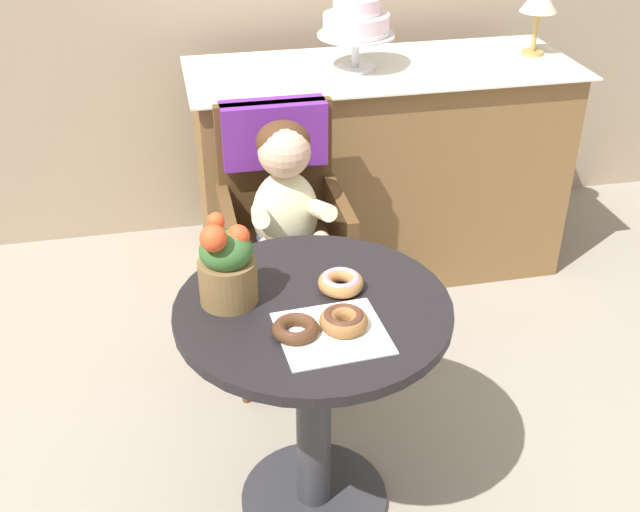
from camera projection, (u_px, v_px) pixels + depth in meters
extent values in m
plane|color=gray|center=(314.00, 499.00, 2.38)|extent=(8.00, 8.00, 0.00)
cylinder|color=black|center=(313.00, 309.00, 2.01)|extent=(0.72, 0.72, 0.03)
cylinder|color=#333338|center=(314.00, 414.00, 2.20)|extent=(0.10, 0.10, 0.69)
cylinder|color=#333338|center=(314.00, 497.00, 2.38)|extent=(0.44, 0.44, 0.02)
cube|color=brown|center=(286.00, 255.00, 2.70)|extent=(0.42, 0.42, 0.04)
cube|color=brown|center=(275.00, 165.00, 2.73)|extent=(0.40, 0.04, 0.46)
cube|color=brown|center=(229.00, 232.00, 2.61)|extent=(0.04, 0.38, 0.18)
cube|color=brown|center=(340.00, 221.00, 2.67)|extent=(0.04, 0.38, 0.18)
cube|color=#6B2893|center=(274.00, 133.00, 2.66)|extent=(0.36, 0.11, 0.22)
cylinder|color=brown|center=(244.00, 350.00, 2.64)|extent=(0.03, 0.03, 0.45)
cylinder|color=brown|center=(347.00, 336.00, 2.71)|extent=(0.03, 0.03, 0.45)
cylinder|color=brown|center=(232.00, 292.00, 2.94)|extent=(0.03, 0.03, 0.45)
cylinder|color=brown|center=(325.00, 281.00, 3.01)|extent=(0.03, 0.03, 0.45)
ellipsoid|color=beige|center=(285.00, 213.00, 2.59)|extent=(0.22, 0.16, 0.30)
sphere|color=#E0B293|center=(284.00, 151.00, 2.47)|extent=(0.17, 0.17, 0.17)
ellipsoid|color=#4C2D19|center=(283.00, 142.00, 2.47)|extent=(0.17, 0.17, 0.14)
cylinder|color=beige|center=(260.00, 215.00, 2.48)|extent=(0.08, 0.23, 0.13)
sphere|color=#E0B293|center=(268.00, 246.00, 2.45)|extent=(0.06, 0.06, 0.06)
cylinder|color=beige|center=(319.00, 209.00, 2.51)|extent=(0.08, 0.23, 0.13)
sphere|color=#E0B293|center=(321.00, 240.00, 2.48)|extent=(0.06, 0.06, 0.06)
cylinder|color=#3F4760|center=(274.00, 256.00, 2.57)|extent=(0.09, 0.22, 0.09)
cylinder|color=#3F4760|center=(281.00, 317.00, 2.57)|extent=(0.08, 0.08, 0.26)
cylinder|color=#3F4760|center=(307.00, 252.00, 2.59)|extent=(0.09, 0.22, 0.09)
cylinder|color=#3F4760|center=(313.00, 313.00, 2.59)|extent=(0.08, 0.08, 0.26)
cube|color=white|center=(332.00, 333.00, 1.90)|extent=(0.27, 0.25, 0.00)
torus|color=#936033|center=(344.00, 321.00, 1.91)|extent=(0.12, 0.12, 0.04)
torus|color=#512D1E|center=(344.00, 317.00, 1.90)|extent=(0.10, 0.10, 0.02)
torus|color=#AD7542|center=(341.00, 283.00, 2.06)|extent=(0.12, 0.12, 0.04)
torus|color=pink|center=(341.00, 279.00, 2.05)|extent=(0.10, 0.10, 0.02)
torus|color=#4C2D19|center=(296.00, 329.00, 1.89)|extent=(0.11, 0.11, 0.03)
torus|color=#512D1E|center=(296.00, 326.00, 1.88)|extent=(0.10, 0.10, 0.02)
cylinder|color=brown|center=(228.00, 281.00, 1.99)|extent=(0.15, 0.15, 0.12)
ellipsoid|color=#38662D|center=(226.00, 250.00, 1.95)|extent=(0.14, 0.14, 0.10)
sphere|color=#E54C23|center=(238.00, 236.00, 1.94)|extent=(0.06, 0.06, 0.06)
sphere|color=#E54C23|center=(235.00, 238.00, 1.98)|extent=(0.06, 0.06, 0.06)
sphere|color=#E54C23|center=(216.00, 221.00, 1.94)|extent=(0.04, 0.04, 0.04)
sphere|color=#E54C23|center=(212.00, 240.00, 1.93)|extent=(0.06, 0.06, 0.06)
sphere|color=#E54C23|center=(213.00, 238.00, 1.87)|extent=(0.07, 0.07, 0.07)
sphere|color=#E54C23|center=(233.00, 249.00, 1.93)|extent=(0.06, 0.06, 0.06)
cube|color=olive|center=(379.00, 171.00, 3.33)|extent=(1.50, 0.56, 0.90)
cube|color=white|center=(383.00, 68.00, 3.10)|extent=(1.56, 0.62, 0.01)
cylinder|color=silver|center=(355.00, 68.00, 3.08)|extent=(0.16, 0.16, 0.01)
cylinder|color=silver|center=(356.00, 51.00, 3.04)|extent=(0.03, 0.03, 0.12)
cylinder|color=silver|center=(356.00, 35.00, 3.01)|extent=(0.30, 0.30, 0.01)
cylinder|color=silver|center=(356.00, 24.00, 2.99)|extent=(0.25, 0.25, 0.08)
cylinder|color=white|center=(356.00, 31.00, 3.00)|extent=(0.26, 0.26, 0.01)
cylinder|color=silver|center=(357.00, 6.00, 2.95)|extent=(0.18, 0.18, 0.06)
cylinder|color=white|center=(356.00, 12.00, 2.96)|extent=(0.18, 0.18, 0.01)
cylinder|color=#B28C47|center=(532.00, 53.00, 3.24)|extent=(0.09, 0.09, 0.01)
cylinder|color=#B28C47|center=(535.00, 31.00, 3.19)|extent=(0.02, 0.02, 0.16)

